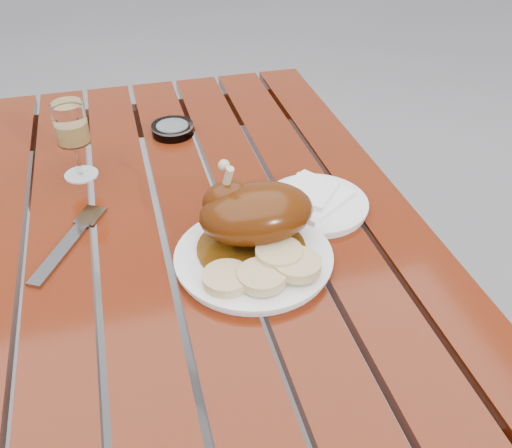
{
  "coord_description": "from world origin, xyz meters",
  "views": [
    {
      "loc": [
        -0.1,
        -0.86,
        1.36
      ],
      "look_at": [
        0.1,
        -0.12,
        0.78
      ],
      "focal_mm": 40.0,
      "sensor_mm": 36.0,
      "label": 1
    }
  ],
  "objects_px": {
    "table": "(201,346)",
    "side_plate": "(316,205)",
    "ashtray": "(173,129)",
    "dinner_plate": "(254,258)",
    "wine_glass": "(74,141)"
  },
  "relations": [
    {
      "from": "side_plate",
      "to": "table",
      "type": "bearing_deg",
      "value": 165.55
    },
    {
      "from": "table",
      "to": "wine_glass",
      "type": "bearing_deg",
      "value": 138.12
    },
    {
      "from": "side_plate",
      "to": "ashtray",
      "type": "relative_size",
      "value": 2.05
    },
    {
      "from": "table",
      "to": "wine_glass",
      "type": "distance_m",
      "value": 0.52
    },
    {
      "from": "wine_glass",
      "to": "ashtray",
      "type": "bearing_deg",
      "value": 32.35
    },
    {
      "from": "dinner_plate",
      "to": "ashtray",
      "type": "relative_size",
      "value": 2.74
    },
    {
      "from": "table",
      "to": "dinner_plate",
      "type": "distance_m",
      "value": 0.43
    },
    {
      "from": "dinner_plate",
      "to": "wine_glass",
      "type": "distance_m",
      "value": 0.44
    },
    {
      "from": "table",
      "to": "ashtray",
      "type": "height_order",
      "value": "ashtray"
    },
    {
      "from": "ashtray",
      "to": "dinner_plate",
      "type": "bearing_deg",
      "value": -82.45
    },
    {
      "from": "wine_glass",
      "to": "ashtray",
      "type": "distance_m",
      "value": 0.25
    },
    {
      "from": "dinner_plate",
      "to": "side_plate",
      "type": "distance_m",
      "value": 0.19
    },
    {
      "from": "table",
      "to": "ashtray",
      "type": "relative_size",
      "value": 12.75
    },
    {
      "from": "table",
      "to": "side_plate",
      "type": "distance_m",
      "value": 0.45
    },
    {
      "from": "wine_glass",
      "to": "ashtray",
      "type": "xyz_separation_m",
      "value": [
        0.2,
        0.13,
        -0.07
      ]
    }
  ]
}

